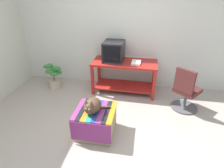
# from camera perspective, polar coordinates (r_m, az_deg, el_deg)

# --- Properties ---
(ground_plane) EXTENTS (14.00, 14.00, 0.00)m
(ground_plane) POSITION_cam_1_polar(r_m,az_deg,el_deg) (3.23, -4.02, -15.60)
(ground_plane) COLOR #9E9389
(back_wall) EXTENTS (8.00, 0.10, 2.60)m
(back_wall) POSITION_cam_1_polar(r_m,az_deg,el_deg) (4.47, 1.83, 15.80)
(back_wall) COLOR silver
(back_wall) RESTS_ON ground_plane
(desk) EXTENTS (1.43, 0.67, 0.73)m
(desk) POSITION_cam_1_polar(r_m,az_deg,el_deg) (4.26, 3.75, 3.82)
(desk) COLOR maroon
(desk) RESTS_ON ground_plane
(tv_monitor) EXTENTS (0.44, 0.53, 0.42)m
(tv_monitor) POSITION_cam_1_polar(r_m,az_deg,el_deg) (4.18, 0.55, 9.86)
(tv_monitor) COLOR black
(tv_monitor) RESTS_ON desk
(keyboard) EXTENTS (0.40, 0.16, 0.02)m
(keyboard) POSITION_cam_1_polar(r_m,az_deg,el_deg) (4.06, 0.45, 6.41)
(keyboard) COLOR #333338
(keyboard) RESTS_ON desk
(book) EXTENTS (0.20, 0.29, 0.04)m
(book) POSITION_cam_1_polar(r_m,az_deg,el_deg) (4.09, 7.31, 6.47)
(book) COLOR white
(book) RESTS_ON desk
(ottoman_with_blanket) EXTENTS (0.63, 0.63, 0.45)m
(ottoman_with_blanket) POSITION_cam_1_polar(r_m,az_deg,el_deg) (3.17, -4.99, -11.22)
(ottoman_with_blanket) COLOR tan
(ottoman_with_blanket) RESTS_ON ground_plane
(cat) EXTENTS (0.41, 0.40, 0.28)m
(cat) POSITION_cam_1_polar(r_m,az_deg,el_deg) (2.94, -6.00, -6.56)
(cat) COLOR #473323
(cat) RESTS_ON ottoman_with_blanket
(potted_plant) EXTENTS (0.44, 0.40, 0.60)m
(potted_plant) POSITION_cam_1_polar(r_m,az_deg,el_deg) (4.72, -17.16, 2.18)
(potted_plant) COLOR #B7A893
(potted_plant) RESTS_ON ground_plane
(office_chair) EXTENTS (0.59, 0.59, 0.89)m
(office_chair) POSITION_cam_1_polar(r_m,az_deg,el_deg) (3.91, 21.38, -2.29)
(office_chair) COLOR #4C4C51
(office_chair) RESTS_ON ground_plane
(pen) EXTENTS (0.14, 0.01, 0.01)m
(pen) POSITION_cam_1_polar(r_m,az_deg,el_deg) (4.14, 10.07, 6.26)
(pen) COLOR #2351B2
(pen) RESTS_ON desk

